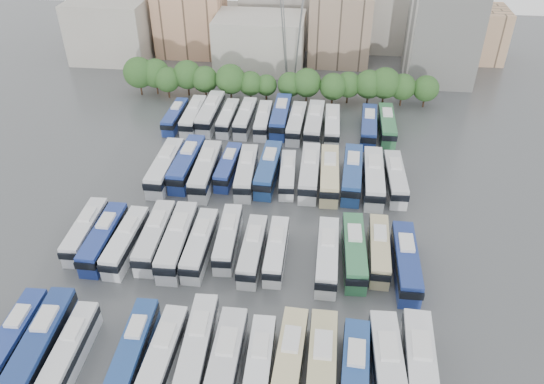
# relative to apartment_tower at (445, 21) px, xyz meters

# --- Properties ---
(ground) EXTENTS (220.00, 220.00, 0.00)m
(ground) POSITION_rel_apartment_tower_xyz_m (-34.00, -58.00, -13.00)
(ground) COLOR #424447
(ground) RESTS_ON ground
(tree_line) EXTENTS (64.45, 7.53, 8.15)m
(tree_line) POSITION_rel_apartment_tower_xyz_m (-35.49, -15.85, -8.63)
(tree_line) COLOR black
(tree_line) RESTS_ON ground
(city_buildings) EXTENTS (102.00, 35.00, 20.00)m
(city_buildings) POSITION_rel_apartment_tower_xyz_m (-41.46, 13.86, -5.13)
(city_buildings) COLOR #9E998E
(city_buildings) RESTS_ON ground
(apartment_tower) EXTENTS (14.00, 14.00, 26.00)m
(apartment_tower) POSITION_rel_apartment_tower_xyz_m (0.00, 0.00, 0.00)
(apartment_tower) COLOR silver
(apartment_tower) RESTS_ON ground
(bus_r0_s0) EXTENTS (2.90, 12.01, 3.75)m
(bus_r0_s0) POSITION_rel_apartment_tower_xyz_m (-55.58, -81.87, -11.16)
(bus_r0_s0) COLOR navy
(bus_r0_s0) RESTS_ON ground
(bus_r0_s1) EXTENTS (3.45, 13.31, 4.14)m
(bus_r0_s1) POSITION_rel_apartment_tower_xyz_m (-52.22, -82.32, -10.97)
(bus_r0_s1) COLOR navy
(bus_r0_s1) RESTS_ON ground
(bus_r0_s2) EXTENTS (2.67, 11.28, 3.53)m
(bus_r0_s2) POSITION_rel_apartment_tower_xyz_m (-48.95, -82.66, -11.27)
(bus_r0_s2) COLOR silver
(bus_r0_s2) RESTS_ON ground
(bus_r0_s4) EXTENTS (2.89, 11.75, 3.66)m
(bus_r0_s4) POSITION_rel_apartment_tower_xyz_m (-42.35, -81.76, -11.20)
(bus_r0_s4) COLOR navy
(bus_r0_s4) RESTS_ON ground
(bus_r0_s5) EXTENTS (2.85, 11.88, 3.71)m
(bus_r0_s5) POSITION_rel_apartment_tower_xyz_m (-39.05, -82.53, -11.18)
(bus_r0_s5) COLOR silver
(bus_r0_s5) RESTS_ON ground
(bus_r0_s6) EXTENTS (3.17, 12.35, 3.85)m
(bus_r0_s6) POSITION_rel_apartment_tower_xyz_m (-35.71, -80.75, -11.11)
(bus_r0_s6) COLOR silver
(bus_r0_s6) RESTS_ON ground
(bus_r0_s7) EXTENTS (2.90, 13.22, 4.15)m
(bus_r0_s7) POSITION_rel_apartment_tower_xyz_m (-32.34, -83.13, -10.96)
(bus_r0_s7) COLOR silver
(bus_r0_s7) RESTS_ON ground
(bus_r0_s8) EXTENTS (2.75, 11.69, 3.65)m
(bus_r0_s8) POSITION_rel_apartment_tower_xyz_m (-28.90, -82.68, -11.21)
(bus_r0_s8) COLOR silver
(bus_r0_s8) RESTS_ON ground
(bus_r0_s9) EXTENTS (3.28, 12.58, 3.91)m
(bus_r0_s9) POSITION_rel_apartment_tower_xyz_m (-25.88, -81.82, -11.08)
(bus_r0_s9) COLOR #CDBE8D
(bus_r0_s9) RESTS_ON ground
(bus_r0_s10) EXTENTS (3.03, 13.42, 4.20)m
(bus_r0_s10) POSITION_rel_apartment_tower_xyz_m (-22.55, -82.48, -10.94)
(bus_r0_s10) COLOR tan
(bus_r0_s10) RESTS_ON ground
(bus_r0_s11) EXTENTS (3.39, 12.72, 3.95)m
(bus_r0_s11) POSITION_rel_apartment_tower_xyz_m (-19.24, -82.83, -11.06)
(bus_r0_s11) COLOR navy
(bus_r0_s11) RESTS_ON ground
(bus_r0_s12) EXTENTS (3.53, 13.62, 4.24)m
(bus_r0_s12) POSITION_rel_apartment_tower_xyz_m (-15.88, -81.98, -10.92)
(bus_r0_s12) COLOR silver
(bus_r0_s12) RESTS_ON ground
(bus_r0_s13) EXTENTS (3.47, 13.77, 4.29)m
(bus_r0_s13) POSITION_rel_apartment_tower_xyz_m (-12.70, -81.50, -10.89)
(bus_r0_s13) COLOR silver
(bus_r0_s13) RESTS_ON ground
(bus_r1_s0) EXTENTS (2.83, 11.74, 3.67)m
(bus_r1_s0) POSITION_rel_apartment_tower_xyz_m (-55.33, -63.43, -11.20)
(bus_r1_s0) COLOR silver
(bus_r1_s0) RESTS_ON ground
(bus_r1_s1) EXTENTS (2.70, 12.29, 3.85)m
(bus_r1_s1) POSITION_rel_apartment_tower_xyz_m (-52.24, -64.74, -11.11)
(bus_r1_s1) COLOR navy
(bus_r1_s1) RESTS_ON ground
(bus_r1_s2) EXTENTS (2.95, 12.04, 3.75)m
(bus_r1_s2) POSITION_rel_apartment_tower_xyz_m (-49.08, -65.04, -11.16)
(bus_r1_s2) COLOR silver
(bus_r1_s2) RESTS_ON ground
(bus_r1_s3) EXTENTS (2.93, 12.54, 3.92)m
(bus_r1_s3) POSITION_rel_apartment_tower_xyz_m (-45.50, -63.68, -11.08)
(bus_r1_s3) COLOR silver
(bus_r1_s3) RESTS_ON ground
(bus_r1_s4) EXTENTS (3.13, 13.32, 4.16)m
(bus_r1_s4) POSITION_rel_apartment_tower_xyz_m (-42.25, -64.34, -10.96)
(bus_r1_s4) COLOR silver
(bus_r1_s4) RESTS_ON ground
(bus_r1_s5) EXTENTS (2.71, 12.08, 3.79)m
(bus_r1_s5) POSITION_rel_apartment_tower_xyz_m (-39.16, -64.53, -11.14)
(bus_r1_s5) COLOR silver
(bus_r1_s5) RESTS_ON ground
(bus_r1_s6) EXTENTS (2.92, 11.66, 3.63)m
(bus_r1_s6) POSITION_rel_apartment_tower_xyz_m (-35.78, -62.73, -11.22)
(bus_r1_s6) COLOR silver
(bus_r1_s6) RESTS_ON ground
(bus_r1_s7) EXTENTS (2.63, 11.62, 3.64)m
(bus_r1_s7) POSITION_rel_apartment_tower_xyz_m (-32.13, -64.80, -11.21)
(bus_r1_s7) COLOR silver
(bus_r1_s7) RESTS_ON ground
(bus_r1_s8) EXTENTS (2.44, 11.12, 3.49)m
(bus_r1_s8) POSITION_rel_apartment_tower_xyz_m (-29.08, -64.40, -11.29)
(bus_r1_s8) COLOR silver
(bus_r1_s8) RESTS_ON ground
(bus_r1_s10) EXTENTS (2.76, 12.42, 3.89)m
(bus_r1_s10) POSITION_rel_apartment_tower_xyz_m (-22.45, -64.92, -11.09)
(bus_r1_s10) COLOR silver
(bus_r1_s10) RESTS_ON ground
(bus_r1_s11) EXTENTS (3.20, 12.67, 3.95)m
(bus_r1_s11) POSITION_rel_apartment_tower_xyz_m (-19.01, -63.69, -11.06)
(bus_r1_s11) COLOR #307146
(bus_r1_s11) RESTS_ON ground
(bus_r1_s12) EXTENTS (2.83, 11.72, 3.66)m
(bus_r1_s12) POSITION_rel_apartment_tower_xyz_m (-15.78, -62.86, -11.20)
(bus_r1_s12) COLOR tan
(bus_r1_s12) RESTS_ON ground
(bus_r1_s13) EXTENTS (2.85, 12.82, 4.02)m
(bus_r1_s13) POSITION_rel_apartment_tower_xyz_m (-12.56, -65.06, -11.03)
(bus_r1_s13) COLOR navy
(bus_r1_s13) RESTS_ON ground
(bus_r2_s2) EXTENTS (3.10, 13.46, 4.21)m
(bus_r2_s2) POSITION_rel_apartment_tower_xyz_m (-48.90, -46.75, -10.93)
(bus_r2_s2) COLOR silver
(bus_r2_s2) RESTS_ON ground
(bus_r2_s3) EXTENTS (3.42, 13.53, 4.22)m
(bus_r2_s3) POSITION_rel_apartment_tower_xyz_m (-45.73, -45.22, -10.93)
(bus_r2_s3) COLOR navy
(bus_r2_s3) RESTS_ON ground
(bus_r2_s4) EXTENTS (3.07, 13.56, 4.25)m
(bus_r2_s4) POSITION_rel_apartment_tower_xyz_m (-42.24, -46.99, -10.92)
(bus_r2_s4) COLOR silver
(bus_r2_s4) RESTS_ON ground
(bus_r2_s5) EXTENTS (2.95, 11.31, 3.52)m
(bus_r2_s5) POSITION_rel_apartment_tower_xyz_m (-39.02, -44.92, -11.27)
(bus_r2_s5) COLOR navy
(bus_r2_s5) RESTS_ON ground
(bus_r2_s6) EXTENTS (3.24, 12.58, 3.92)m
(bus_r2_s6) POSITION_rel_apartment_tower_xyz_m (-35.78, -46.51, -11.08)
(bus_r2_s6) COLOR silver
(bus_r2_s6) RESTS_ON ground
(bus_r2_s7) EXTENTS (3.31, 13.08, 4.07)m
(bus_r2_s7) POSITION_rel_apartment_tower_xyz_m (-32.40, -45.32, -11.00)
(bus_r2_s7) COLOR navy
(bus_r2_s7) RESTS_ON ground
(bus_r2_s8) EXTENTS (2.86, 10.92, 3.39)m
(bus_r2_s8) POSITION_rel_apartment_tower_xyz_m (-29.25, -46.05, -11.33)
(bus_r2_s8) COLOR silver
(bus_r2_s8) RESTS_ON ground
(bus_r2_s9) EXTENTS (2.89, 13.20, 4.14)m
(bus_r2_s9) POSITION_rel_apartment_tower_xyz_m (-25.82, -45.58, -10.97)
(bus_r2_s9) COLOR silver
(bus_r2_s9) RESTS_ON ground
(bus_r2_s10) EXTENTS (3.12, 13.29, 4.16)m
(bus_r2_s10) POSITION_rel_apartment_tower_xyz_m (-22.67, -45.88, -10.96)
(bus_r2_s10) COLOR beige
(bus_r2_s10) RESTS_ON ground
(bus_r2_s11) EXTENTS (3.54, 13.48, 4.19)m
(bus_r2_s11) POSITION_rel_apartment_tower_xyz_m (-19.11, -45.29, -10.94)
(bus_r2_s11) COLOR navy
(bus_r2_s11) RESTS_ON ground
(bus_r2_s12) EXTENTS (3.13, 13.62, 4.26)m
(bus_r2_s12) POSITION_rel_apartment_tower_xyz_m (-15.82, -46.06, -10.91)
(bus_r2_s12) COLOR silver
(bus_r2_s12) RESTS_ON ground
(bus_r2_s13) EXTENTS (3.11, 12.39, 3.86)m
(bus_r2_s13) POSITION_rel_apartment_tower_xyz_m (-12.44, -45.60, -11.10)
(bus_r2_s13) COLOR silver
(bus_r2_s13) RESTS_ON ground
(bus_r3_s1) EXTENTS (2.66, 11.10, 3.46)m
(bus_r3_s1) POSITION_rel_apartment_tower_xyz_m (-52.24, -28.39, -11.30)
(bus_r3_s1) COLOR navy
(bus_r3_s1) RESTS_ON ground
(bus_r3_s2) EXTENTS (2.71, 12.34, 3.87)m
(bus_r3_s2) POSITION_rel_apartment_tower_xyz_m (-48.74, -28.23, -11.10)
(bus_r3_s2) COLOR silver
(bus_r3_s2) RESTS_ON ground
(bus_r3_s3) EXTENTS (3.25, 13.48, 4.21)m
(bus_r3_s3) POSITION_rel_apartment_tower_xyz_m (-45.70, -26.95, -10.93)
(bus_r3_s3) COLOR silver
(bus_r3_s3) RESTS_ON ground
(bus_r3_s4) EXTENTS (2.73, 11.34, 3.54)m
(bus_r3_s4) POSITION_rel_apartment_tower_xyz_m (-42.19, -27.85, -11.26)
(bus_r3_s4) COLOR silver
(bus_r3_s4) RESTS_ON ground
(bus_r3_s5) EXTENTS (2.98, 12.05, 3.76)m
(bus_r3_s5) POSITION_rel_apartment_tower_xyz_m (-38.88, -27.68, -11.15)
(bus_r3_s5) COLOR silver
(bus_r3_s5) RESTS_ON ground
(bus_r3_s6) EXTENTS (2.67, 11.45, 3.58)m
(bus_r3_s6) POSITION_rel_apartment_tower_xyz_m (-35.46, -28.10, -11.24)
(bus_r3_s6) COLOR silver
(bus_r3_s6) RESTS_ON ground
(bus_r3_s7) EXTENTS (3.08, 13.40, 4.19)m
(bus_r3_s7) POSITION_rel_apartment_tower_xyz_m (-32.29, -26.75, -10.94)
(bus_r3_s7) COLOR navy
(bus_r3_s7) RESTS_ON ground
(bus_r3_s8) EXTENTS (3.18, 12.36, 3.85)m
(bus_r3_s8) POSITION_rel_apartment_tower_xyz_m (-29.15, -28.76, -11.11)
(bus_r3_s8) COLOR silver
(bus_r3_s8) RESTS_ON ground
(bus_r3_s9) EXTENTS (3.37, 13.47, 4.20)m
(bus_r3_s9) POSITION_rel_apartment_tower_xyz_m (-25.85, -28.97, -10.94)
(bus_r3_s9) COLOR silver
(bus_r3_s9) RESTS_ON ground
(bus_r3_s10) EXTENTS (2.79, 12.21, 3.82)m
(bus_r3_s10) POSITION_rel_apartment_tower_xyz_m (-22.60, -29.14, -11.12)
(bus_r3_s10) COLOR silver
(bus_r3_s10) RESTS_ON ground
(bus_r3_s12) EXTENTS (3.40, 12.79, 3.98)m
(bus_r3_s12) POSITION_rel_apartment_tower_xyz_m (-15.92, -28.75, -11.05)
(bus_r3_s12) COLOR navy
(bus_r3_s12) RESTS_ON ground
(bus_r3_s13) EXTENTS (2.72, 12.34, 3.87)m
(bus_r3_s13) POSITION_rel_apartment_tower_xyz_m (-12.58, -27.62, -11.10)
(bus_r3_s13) COLOR #2E6C40
(bus_r3_s13) RESTS_ON ground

